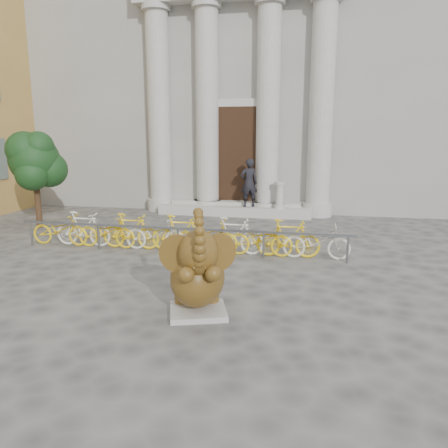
% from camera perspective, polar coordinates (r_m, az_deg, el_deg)
% --- Properties ---
extents(ground, '(80.00, 80.00, 0.00)m').
position_cam_1_polar(ground, '(8.63, -9.68, -9.97)').
color(ground, '#474442').
rests_on(ground, ground).
extents(classical_building, '(22.00, 10.70, 12.00)m').
position_cam_1_polar(classical_building, '(22.77, 4.07, 18.82)').
color(classical_building, gray).
rests_on(classical_building, ground).
extents(entrance_steps, '(6.00, 1.20, 0.36)m').
position_cam_1_polar(entrance_steps, '(17.38, 1.43, 1.84)').
color(entrance_steps, '#A8A59E').
rests_on(entrance_steps, ground).
extents(elephant_statue, '(1.32, 1.57, 1.98)m').
position_cam_1_polar(elephant_statue, '(7.71, -3.44, -6.81)').
color(elephant_statue, '#A8A59E').
rests_on(elephant_statue, ground).
extents(bike_rack, '(9.18, 0.53, 1.00)m').
position_cam_1_polar(bike_rack, '(11.94, -5.69, -1.24)').
color(bike_rack, slate).
rests_on(bike_rack, ground).
extents(tree, '(1.87, 1.71, 3.25)m').
position_cam_1_polar(tree, '(15.97, -23.48, 7.53)').
color(tree, '#332114').
rests_on(tree, ground).
extents(pedestrian, '(0.81, 0.69, 1.87)m').
position_cam_1_polar(pedestrian, '(16.98, 3.27, 5.38)').
color(pedestrian, black).
rests_on(pedestrian, entrance_steps).
extents(balustrade_post, '(0.41, 0.41, 1.02)m').
position_cam_1_polar(balustrade_post, '(16.77, 7.25, 3.62)').
color(balustrade_post, '#A8A59E').
rests_on(balustrade_post, entrance_steps).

